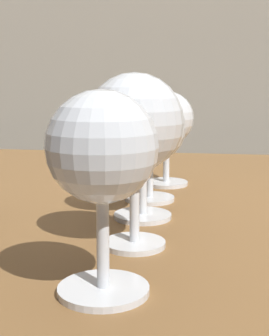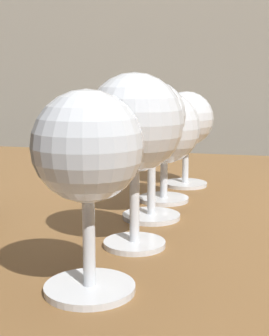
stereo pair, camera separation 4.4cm
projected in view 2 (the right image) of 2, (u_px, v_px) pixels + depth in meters
name	position (u px, v px, depth m)	size (l,w,h in m)	color
dining_table	(121.00, 258.00, 0.66)	(1.54, 0.80, 0.72)	brown
wine_glass_cabernet	(87.00, 154.00, 0.34)	(0.08, 0.08, 0.14)	white
wine_glass_port	(134.00, 126.00, 0.43)	(0.09, 0.09, 0.16)	white
wine_glass_white	(152.00, 120.00, 0.53)	(0.07, 0.07, 0.15)	white
wine_glass_merlot	(164.00, 130.00, 0.61)	(0.09, 0.09, 0.14)	white
wine_glass_pinot	(186.00, 121.00, 0.69)	(0.08, 0.08, 0.13)	white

